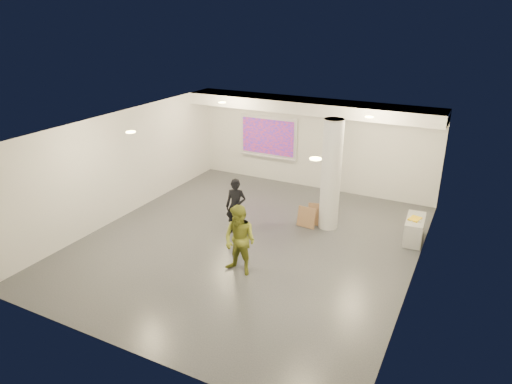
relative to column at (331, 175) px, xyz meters
The scene contains 20 objects.
floor 2.78m from the column, 129.81° to the right, with size 8.00×9.00×0.01m, color #34363B.
ceiling 2.78m from the column, 129.81° to the right, with size 8.00×9.00×0.01m, color white.
wall_back 3.09m from the column, 119.05° to the left, with size 8.00×0.01×3.00m, color silver.
wall_front 6.48m from the column, 103.39° to the right, with size 8.00×0.01×3.00m, color silver.
wall_left 5.79m from the column, 161.88° to the right, with size 0.01×9.00×3.00m, color silver.
wall_right 3.08m from the column, 35.75° to the right, with size 0.01×9.00×3.00m, color silver.
soffit_band 2.94m from the column, 124.90° to the left, with size 8.00×1.10×0.36m, color white.
downlight_nw 4.05m from the column, 169.29° to the left, with size 0.22×0.22×0.02m, color #FFEB82.
downlight_ne 1.78m from the column, 45.00° to the left, with size 0.22×0.22×0.02m, color #FFEB82.
downlight_sw 5.17m from the column, 138.27° to the right, with size 0.22×0.22×0.02m, color #FFEB82.
downlight_se 3.68m from the column, 78.02° to the right, with size 0.22×0.22×0.02m, color #FFEB82.
column is the anchor object (origin of this frame).
projection_screen 4.08m from the column, 139.44° to the left, with size 2.10×0.13×1.42m.
credenza 2.53m from the column, ahead, with size 0.44×1.06×0.62m, color #9FA1A4.
papers_stack 2.39m from the column, ahead, with size 0.25×0.32×0.02m, color silver.
postit_pad 2.38m from the column, ahead, with size 0.25×0.34×0.03m, color yellow.
cardboard_back 1.23m from the column, behind, with size 0.57×0.05×0.62m, color #866140.
cardboard_front 1.36m from the column, 152.56° to the right, with size 0.52×0.05×0.57m, color #866140.
woman 2.63m from the column, 145.59° to the right, with size 0.54×0.36×1.49m, color black.
man 3.39m from the column, 107.71° to the right, with size 0.79×0.62×1.62m, color olive.
Camera 1 is at (4.86, -9.15, 5.51)m, focal length 32.00 mm.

